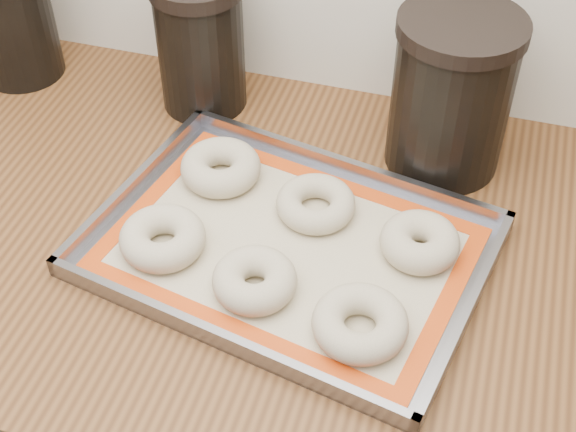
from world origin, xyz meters
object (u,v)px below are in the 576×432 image
(canister_right, at_px, (451,94))
(baking_tray, at_px, (288,247))
(bagel_back_mid, at_px, (316,204))
(bagel_back_right, at_px, (420,242))
(canister_mid, at_px, (201,43))
(canister_left, at_px, (9,12))
(bagel_front_left, at_px, (163,238))
(bagel_front_mid, at_px, (255,280))
(bagel_front_right, at_px, (360,323))
(bagel_back_left, at_px, (221,167))

(canister_right, bearing_deg, baking_tray, -123.77)
(bagel_back_mid, height_order, bagel_back_right, bagel_back_right)
(canister_mid, bearing_deg, canister_left, -178.72)
(bagel_back_mid, bearing_deg, canister_left, 160.62)
(bagel_front_left, bearing_deg, canister_right, 42.30)
(bagel_front_left, relative_size, canister_left, 0.50)
(bagel_front_mid, bearing_deg, bagel_back_mid, 77.09)
(baking_tray, distance_m, bagel_front_mid, 0.08)
(canister_right, bearing_deg, bagel_front_mid, -119.28)
(bagel_front_left, height_order, bagel_front_right, bagel_front_left)
(baking_tray, xyz_separation_m, bagel_front_right, (0.11, -0.10, 0.02))
(bagel_front_mid, relative_size, bagel_back_right, 1.02)
(bagel_back_right, bearing_deg, bagel_front_mid, -146.49)
(bagel_front_right, relative_size, bagel_back_right, 1.11)
(bagel_front_right, xyz_separation_m, canister_left, (-0.61, 0.35, 0.08))
(bagel_front_mid, xyz_separation_m, bagel_back_right, (0.17, 0.11, 0.00))
(bagel_front_mid, bearing_deg, bagel_front_left, 165.84)
(baking_tray, relative_size, bagel_back_mid, 5.15)
(bagel_back_left, bearing_deg, bagel_front_left, -99.08)
(bagel_front_right, bearing_deg, bagel_back_left, 139.50)
(bagel_front_right, height_order, bagel_back_left, bagel_back_left)
(bagel_front_left, distance_m, bagel_front_mid, 0.13)
(bagel_front_left, height_order, bagel_back_right, bagel_back_right)
(bagel_front_right, distance_m, bagel_back_left, 0.31)
(bagel_front_mid, height_order, bagel_back_right, bagel_back_right)
(bagel_back_mid, bearing_deg, canister_mid, 139.43)
(bagel_front_left, relative_size, canister_right, 0.48)
(bagel_back_right, bearing_deg, bagel_back_mid, 166.81)
(bagel_front_mid, relative_size, canister_mid, 0.49)
(baking_tray, bearing_deg, bagel_back_right, 13.95)
(bagel_front_mid, height_order, bagel_front_right, bagel_front_mid)
(bagel_front_right, relative_size, bagel_back_left, 1.00)
(bagel_back_left, distance_m, canister_mid, 0.20)
(bagel_front_right, xyz_separation_m, canister_right, (0.04, 0.33, 0.09))
(bagel_front_mid, bearing_deg, baking_tray, 76.81)
(bagel_front_left, relative_size, bagel_back_mid, 1.04)
(bagel_back_left, relative_size, canister_mid, 0.53)
(bagel_front_left, bearing_deg, bagel_back_left, 80.92)
(bagel_back_mid, xyz_separation_m, canister_left, (-0.52, 0.18, 0.08))
(baking_tray, distance_m, bagel_back_left, 0.16)
(baking_tray, bearing_deg, canister_mid, 128.38)
(bagel_back_left, bearing_deg, canister_right, 25.01)
(bagel_front_mid, bearing_deg, canister_right, 60.72)
(bagel_front_left, bearing_deg, canister_left, 140.58)
(bagel_front_right, relative_size, bagel_back_mid, 1.06)
(bagel_back_left, relative_size, bagel_back_mid, 1.06)
(baking_tray, distance_m, canister_mid, 0.34)
(bagel_front_left, xyz_separation_m, bagel_back_left, (0.02, 0.14, 0.00))
(bagel_back_mid, distance_m, canister_right, 0.22)
(bagel_front_mid, relative_size, bagel_front_right, 0.92)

